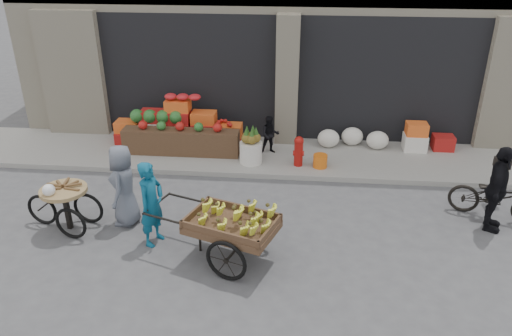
# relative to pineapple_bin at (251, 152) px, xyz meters

# --- Properties ---
(ground) EXTENTS (80.00, 80.00, 0.00)m
(ground) POSITION_rel_pineapple_bin_xyz_m (0.75, -3.60, -0.37)
(ground) COLOR #424244
(ground) RESTS_ON ground
(sidewalk) EXTENTS (18.00, 2.20, 0.12)m
(sidewalk) POSITION_rel_pineapple_bin_xyz_m (0.75, 0.50, -0.31)
(sidewalk) COLOR gray
(sidewalk) RESTS_ON ground
(fruit_display) EXTENTS (3.10, 1.12, 1.24)m
(fruit_display) POSITION_rel_pineapple_bin_xyz_m (-1.73, 0.78, 0.30)
(fruit_display) COLOR #A81917
(fruit_display) RESTS_ON sidewalk
(pineapple_bin) EXTENTS (0.52, 0.52, 0.50)m
(pineapple_bin) POSITION_rel_pineapple_bin_xyz_m (0.00, 0.00, 0.00)
(pineapple_bin) COLOR silver
(pineapple_bin) RESTS_ON sidewalk
(fire_hydrant) EXTENTS (0.22, 0.22, 0.71)m
(fire_hydrant) POSITION_rel_pineapple_bin_xyz_m (1.10, -0.05, 0.13)
(fire_hydrant) COLOR #A5140F
(fire_hydrant) RESTS_ON sidewalk
(orange_bucket) EXTENTS (0.32, 0.32, 0.30)m
(orange_bucket) POSITION_rel_pineapple_bin_xyz_m (1.60, -0.10, -0.10)
(orange_bucket) COLOR orange
(orange_bucket) RESTS_ON sidewalk
(right_bay_goods) EXTENTS (3.35, 0.60, 0.70)m
(right_bay_goods) POSITION_rel_pineapple_bin_xyz_m (3.36, 1.10, 0.04)
(right_bay_goods) COLOR silver
(right_bay_goods) RESTS_ON sidewalk
(seated_person) EXTENTS (0.51, 0.43, 0.93)m
(seated_person) POSITION_rel_pineapple_bin_xyz_m (0.40, 0.60, 0.21)
(seated_person) COLOR black
(seated_person) RESTS_ON sidewalk
(banana_cart) EXTENTS (2.60, 1.69, 1.01)m
(banana_cart) POSITION_rel_pineapple_bin_xyz_m (0.02, -3.62, 0.37)
(banana_cart) COLOR brown
(banana_cart) RESTS_ON ground
(vendor_woman) EXTENTS (0.54, 0.66, 1.56)m
(vendor_woman) POSITION_rel_pineapple_bin_xyz_m (-1.38, -3.23, 0.41)
(vendor_woman) COLOR #0E5171
(vendor_woman) RESTS_ON ground
(tricycle_cart) EXTENTS (1.46, 0.97, 0.95)m
(tricycle_cart) POSITION_rel_pineapple_bin_xyz_m (-3.09, -2.95, 0.20)
(tricycle_cart) COLOR #9E7F51
(tricycle_cart) RESTS_ON ground
(vendor_grey) EXTENTS (0.52, 0.78, 1.57)m
(vendor_grey) POSITION_rel_pineapple_bin_xyz_m (-2.08, -2.63, 0.41)
(vendor_grey) COLOR slate
(vendor_grey) RESTS_ON ground
(bicycle) EXTENTS (1.82, 1.15, 0.90)m
(bicycle) POSITION_rel_pineapple_bin_xyz_m (4.89, -1.81, 0.08)
(bicycle) COLOR black
(bicycle) RESTS_ON ground
(cyclist) EXTENTS (0.71, 1.04, 1.64)m
(cyclist) POSITION_rel_pineapple_bin_xyz_m (4.69, -2.21, 0.45)
(cyclist) COLOR black
(cyclist) RESTS_ON ground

